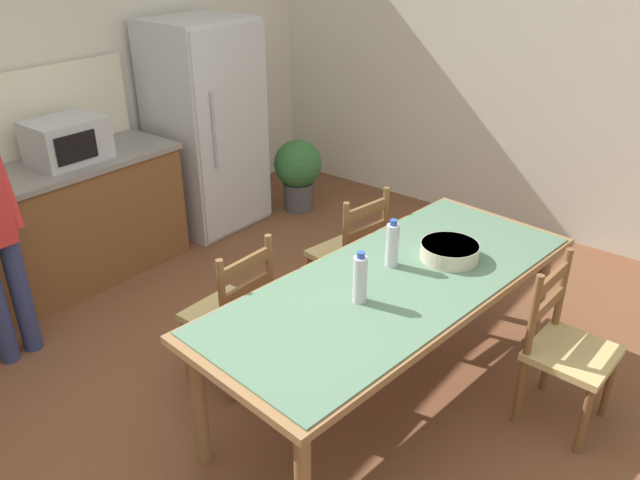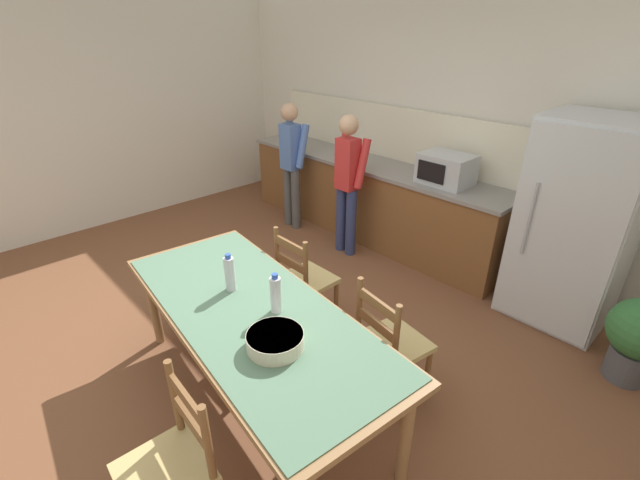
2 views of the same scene
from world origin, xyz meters
name	(u,v)px [view 2 (image 2 of 2)]	position (x,y,z in m)	size (l,w,h in m)	color
ground_plane	(250,335)	(0.00, 0.00, 0.00)	(8.32, 8.32, 0.00)	brown
wall_back	(445,119)	(0.00, 2.66, 1.45)	(6.52, 0.12, 2.90)	silver
wall_left	(83,110)	(-3.26, 0.00, 1.45)	(0.12, 5.20, 2.90)	silver
kitchen_counter	(367,198)	(-0.67, 2.23, 0.46)	(3.56, 0.66, 0.92)	brown
counter_splashback	(387,132)	(-0.67, 2.54, 1.22)	(3.52, 0.03, 0.60)	#EFE8CB
refrigerator	(576,226)	(1.62, 2.19, 0.88)	(0.81, 0.73, 1.76)	silver
microwave	(446,169)	(0.36, 2.21, 1.07)	(0.50, 0.39, 0.30)	#B2B7BC
dining_table	(253,318)	(0.60, -0.34, 0.69)	(2.33, 1.14, 0.76)	olive
bottle_near_centre	(230,273)	(0.32, -0.31, 0.88)	(0.07, 0.07, 0.27)	silver
bottle_off_centre	(276,294)	(0.72, -0.24, 0.88)	(0.07, 0.07, 0.27)	silver
serving_bowl	(275,340)	(0.98, -0.45, 0.81)	(0.32, 0.32, 0.09)	beige
chair_side_near_right	(171,467)	(1.02, -1.13, 0.44)	(0.44, 0.42, 0.91)	brown
chair_side_far_left	(304,280)	(0.18, 0.46, 0.44)	(0.42, 0.40, 0.91)	brown
chair_side_far_right	(390,343)	(1.18, 0.35, 0.44)	(0.48, 0.46, 0.91)	brown
person_at_sink	(291,160)	(-1.47, 1.71, 0.87)	(0.39, 0.27, 1.55)	#4C4C4C
person_at_counter	(348,179)	(-0.50, 1.69, 0.87)	(0.39, 0.27, 1.55)	navy
potted_plant	(639,336)	(2.30, 1.76, 0.39)	(0.44, 0.44, 0.67)	#4C4C51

